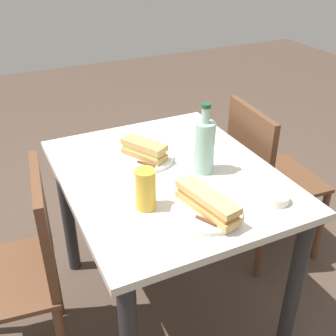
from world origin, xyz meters
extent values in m
plane|color=#47382D|center=(0.00, 0.00, 0.00)|extent=(8.00, 8.00, 0.00)
cube|color=beige|center=(0.00, 0.00, 0.71)|extent=(0.97, 0.80, 0.03)
cylinder|color=#262628|center=(-0.43, -0.34, 0.35)|extent=(0.06, 0.06, 0.69)
cylinder|color=#262628|center=(0.43, -0.34, 0.35)|extent=(0.06, 0.06, 0.69)
cylinder|color=#262628|center=(0.43, 0.34, 0.35)|extent=(0.06, 0.06, 0.69)
cube|color=brown|center=(0.00, 0.68, 0.44)|extent=(0.45, 0.45, 0.02)
cube|color=brown|center=(-0.02, 0.50, 0.65)|extent=(0.38, 0.08, 0.40)
cylinder|color=brown|center=(0.16, 0.48, 0.21)|extent=(0.04, 0.04, 0.43)
cube|color=brown|center=(0.13, -0.68, 0.44)|extent=(0.43, 0.43, 0.02)
cube|color=brown|center=(0.14, -0.50, 0.65)|extent=(0.38, 0.06, 0.40)
cylinder|color=brown|center=(-0.06, -0.85, 0.21)|extent=(0.04, 0.04, 0.43)
cylinder|color=brown|center=(0.30, -0.87, 0.21)|extent=(0.04, 0.04, 0.43)
cylinder|color=brown|center=(-0.04, -0.49, 0.21)|extent=(0.04, 0.04, 0.43)
cylinder|color=brown|center=(0.32, -0.51, 0.21)|extent=(0.04, 0.04, 0.43)
cylinder|color=white|center=(0.13, 0.04, 0.73)|extent=(0.24, 0.24, 0.01)
cube|color=tan|center=(0.13, 0.04, 0.75)|extent=(0.20, 0.15, 0.02)
cube|color=#DBC66B|center=(0.13, 0.04, 0.77)|extent=(0.19, 0.14, 0.02)
cube|color=tan|center=(0.13, 0.04, 0.79)|extent=(0.20, 0.15, 0.02)
cube|color=silver|center=(0.14, 0.11, 0.74)|extent=(0.09, 0.07, 0.00)
cube|color=#59331E|center=(0.07, 0.06, 0.74)|extent=(0.07, 0.05, 0.01)
cylinder|color=silver|center=(-0.30, 0.00, 0.73)|extent=(0.24, 0.24, 0.01)
cube|color=tan|center=(-0.30, 0.00, 0.75)|extent=(0.26, 0.12, 0.02)
cube|color=#CC8438|center=(-0.30, 0.00, 0.77)|extent=(0.24, 0.11, 0.02)
cube|color=tan|center=(-0.30, 0.00, 0.79)|extent=(0.26, 0.12, 0.02)
cube|color=silver|center=(-0.28, 0.07, 0.74)|extent=(0.09, 0.05, 0.00)
cube|color=#59331E|center=(-0.36, 0.03, 0.74)|extent=(0.08, 0.04, 0.01)
cylinder|color=#99C6B7|center=(-0.05, -0.13, 0.83)|extent=(0.08, 0.08, 0.21)
cylinder|color=#99C6B7|center=(-0.05, -0.13, 0.96)|extent=(0.03, 0.03, 0.06)
cylinder|color=#19472D|center=(-0.05, -0.13, 1.00)|extent=(0.04, 0.04, 0.01)
cylinder|color=gold|center=(-0.18, 0.17, 0.80)|extent=(0.07, 0.07, 0.15)
cylinder|color=silver|center=(-0.35, -0.26, 0.74)|extent=(0.09, 0.09, 0.03)
camera|label=1|loc=(-1.27, 0.60, 1.57)|focal=44.66mm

